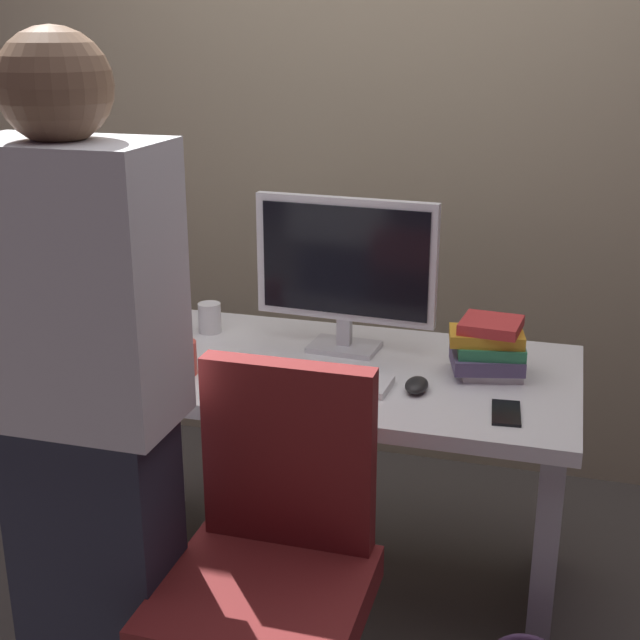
{
  "coord_description": "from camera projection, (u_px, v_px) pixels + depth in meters",
  "views": [
    {
      "loc": [
        0.63,
        -2.22,
        1.63
      ],
      "look_at": [
        0.0,
        -0.05,
        0.87
      ],
      "focal_mm": 48.92,
      "sensor_mm": 36.0,
      "label": 1
    }
  ],
  "objects": [
    {
      "name": "ground_plane",
      "position": [
        324.0,
        581.0,
        2.71
      ],
      "size": [
        9.0,
        9.0,
        0.0
      ],
      "primitive_type": "plane",
      "color": "#4C4742"
    },
    {
      "name": "wall_back",
      "position": [
        398.0,
        66.0,
        3.09
      ],
      "size": [
        6.4,
        0.1,
        3.0
      ],
      "primitive_type": "cube",
      "color": "tan",
      "rests_on": "ground"
    },
    {
      "name": "desk",
      "position": [
        325.0,
        436.0,
        2.55
      ],
      "size": [
        1.41,
        0.72,
        0.72
      ],
      "color": "white",
      "rests_on": "ground"
    },
    {
      "name": "office_chair",
      "position": [
        271.0,
        598.0,
        1.94
      ],
      "size": [
        0.52,
        0.52,
        0.94
      ],
      "color": "black",
      "rests_on": "ground"
    },
    {
      "name": "person_at_desk",
      "position": [
        86.0,
        422.0,
        1.84
      ],
      "size": [
        0.4,
        0.24,
        1.64
      ],
      "color": "#262838",
      "rests_on": "ground"
    },
    {
      "name": "monitor",
      "position": [
        345.0,
        266.0,
        2.51
      ],
      "size": [
        0.54,
        0.15,
        0.46
      ],
      "color": "silver",
      "rests_on": "desk"
    },
    {
      "name": "keyboard",
      "position": [
        311.0,
        378.0,
        2.36
      ],
      "size": [
        0.44,
        0.15,
        0.02
      ],
      "primitive_type": "cube",
      "rotation": [
        0.0,
        0.0,
        -0.05
      ],
      "color": "white",
      "rests_on": "desk"
    },
    {
      "name": "mouse",
      "position": [
        417.0,
        385.0,
        2.29
      ],
      "size": [
        0.06,
        0.1,
        0.03
      ],
      "primitive_type": "ellipsoid",
      "color": "black",
      "rests_on": "desk"
    },
    {
      "name": "cup_near_keyboard",
      "position": [
        183.0,
        358.0,
        2.4
      ],
      "size": [
        0.08,
        0.08,
        0.09
      ],
      "primitive_type": "cylinder",
      "color": "#D84C3F",
      "rests_on": "desk"
    },
    {
      "name": "cup_by_monitor",
      "position": [
        210.0,
        318.0,
        2.73
      ],
      "size": [
        0.07,
        0.07,
        0.09
      ],
      "primitive_type": "cylinder",
      "color": "silver",
      "rests_on": "desk"
    },
    {
      "name": "book_stack",
      "position": [
        489.0,
        348.0,
        2.38
      ],
      "size": [
        0.22,
        0.21,
        0.16
      ],
      "color": "white",
      "rests_on": "desk"
    },
    {
      "name": "cell_phone",
      "position": [
        506.0,
        413.0,
        2.16
      ],
      "size": [
        0.08,
        0.15,
        0.01
      ],
      "primitive_type": "cube",
      "rotation": [
        0.0,
        0.0,
        0.09
      ],
      "color": "black",
      "rests_on": "desk"
    }
  ]
}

